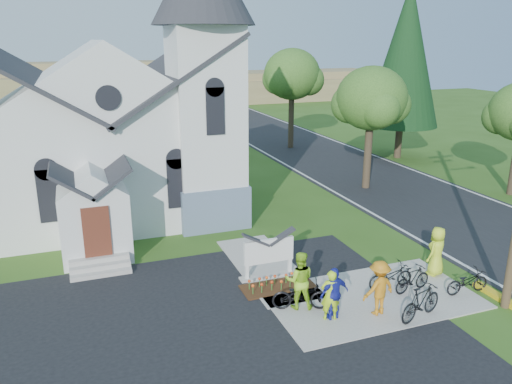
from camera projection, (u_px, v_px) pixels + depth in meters
name	position (u px, v px, depth m)	size (l,w,h in m)	color
ground	(340.00, 314.00, 15.99)	(120.00, 120.00, 0.00)	#335618
road	(360.00, 173.00, 32.75)	(8.00, 90.00, 0.02)	black
sidewalk	(372.00, 298.00, 16.93)	(7.00, 4.00, 0.05)	#A29B92
church	(115.00, 109.00, 23.82)	(12.35, 12.00, 13.00)	silver
church_sign	(269.00, 251.00, 18.16)	(2.20, 0.40, 1.70)	#A29B92
flower_bed	(278.00, 287.00, 17.64)	(2.60, 1.10, 0.07)	#3A1E0F
tree_road_near	(371.00, 99.00, 28.04)	(4.00, 4.00, 7.05)	#33271B
tree_road_mid	(292.00, 75.00, 38.79)	(4.40, 4.40, 7.80)	#33271B
conifer	(406.00, 55.00, 34.93)	(5.20, 5.20, 12.40)	#33271B
distant_hills	(154.00, 88.00, 66.96)	(61.00, 10.00, 5.60)	olive
cyclist_0	(330.00, 295.00, 15.36)	(0.60, 0.40, 1.65)	#BAEC1B
bike_0	(301.00, 295.00, 16.03)	(0.65, 1.87, 0.98)	black
cyclist_1	(299.00, 280.00, 16.00)	(0.94, 0.73, 1.94)	#99D427
bike_1	(421.00, 302.00, 15.47)	(0.53, 1.87, 1.12)	black
cyclist_2	(334.00, 293.00, 15.41)	(1.00, 0.42, 1.71)	#2027A3
bike_2	(391.00, 276.00, 17.43)	(0.60, 1.71, 0.90)	black
cyclist_3	(379.00, 288.00, 15.66)	(1.16, 0.67, 1.80)	#C57715
bike_3	(413.00, 279.00, 17.18)	(0.44, 1.56, 0.94)	black
cyclist_4	(437.00, 251.00, 18.30)	(0.90, 0.59, 1.85)	#C9E22A
bike_4	(467.00, 282.00, 17.06)	(0.57, 1.64, 0.86)	black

